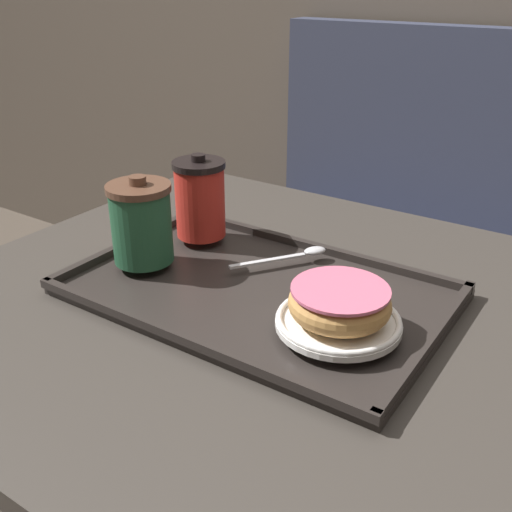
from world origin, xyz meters
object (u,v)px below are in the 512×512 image
Objects in this scene: coffee_cup_front at (141,222)px; coffee_cup_rear at (200,198)px; spoon at (301,254)px; donut_chocolate_glazed at (340,302)px.

coffee_cup_rear is (0.01, 0.12, 0.00)m from coffee_cup_front.
coffee_cup_rear is at bearing 131.27° from spoon.
spoon is at bearing 36.51° from coffee_cup_front.
coffee_cup_front is 0.12m from coffee_cup_rear.
donut_chocolate_glazed is 0.92× the size of spoon.
coffee_cup_rear is 1.09× the size of donut_chocolate_glazed.
coffee_cup_rear reaches higher than spoon.
donut_chocolate_glazed reaches higher than spoon.
donut_chocolate_glazed is (0.31, -0.13, -0.03)m from coffee_cup_rear.
coffee_cup_front is 0.24m from spoon.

